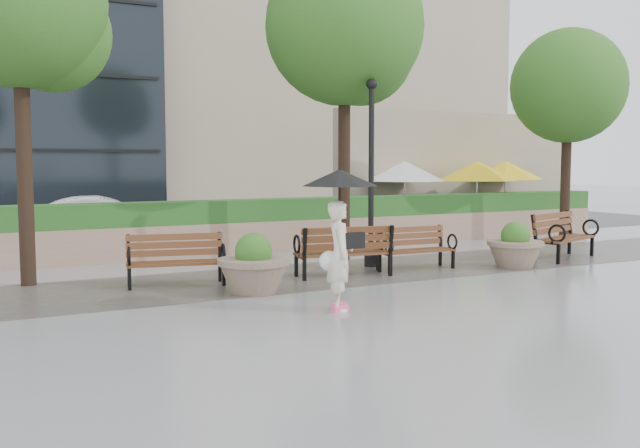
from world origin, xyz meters
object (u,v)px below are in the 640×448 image
bench_1 (176,271)px  planter_right (515,250)px  bench_2 (344,262)px  pedestrian (340,225)px  bench_4 (564,246)px  car_right (103,222)px  planter_left (254,270)px  lamppost (371,185)px  bench_3 (416,257)px

bench_1 → planter_right: bearing=2.2°
bench_2 → pedestrian: 3.36m
bench_1 → bench_2: bench_2 is taller
bench_1 → bench_4: bearing=7.3°
planter_right → bench_1: bearing=170.3°
planter_right → car_right: 10.83m
bench_1 → planter_left: (0.99, -1.33, 0.13)m
car_right → lamppost: bearing=-135.9°
lamppost → car_right: lamppost is taller
bench_2 → pedestrian: pedestrian is taller
bench_4 → planter_left: size_ratio=1.70×
planter_left → planter_right: 6.19m
bench_1 → planter_left: 1.66m
bench_2 → planter_left: (-2.28, -0.80, 0.11)m
car_right → pedestrian: pedestrian is taller
bench_1 → planter_right: size_ratio=1.55×
planter_right → pedestrian: pedestrian is taller
bench_2 → pedestrian: (-1.66, -2.73, 1.02)m
car_right → pedestrian: bearing=-160.9°
bench_1 → bench_4: size_ratio=0.87×
planter_left → car_right: bearing=96.2°
lamppost → pedestrian: (-2.86, -3.61, -0.47)m
bench_3 → planter_right: planter_right is taller
bench_3 → planter_right: bearing=-18.8°
car_right → bench_2: bearing=-146.4°
bench_2 → car_right: (-3.19, 7.48, 0.38)m
planter_right → pedestrian: size_ratio=0.55×
planter_right → car_right: bearing=130.9°
planter_left → lamppost: 4.10m
bench_1 → planter_left: size_ratio=1.48×
bench_4 → car_right: (-9.08, 7.70, 0.36)m
planter_left → pedestrian: bearing=-72.1°
lamppost → planter_left: bearing=-154.2°
bench_3 → pedestrian: pedestrian is taller
bench_3 → bench_2: bearing=-174.8°
lamppost → car_right: (-4.38, 6.61, -1.12)m
planter_right → pedestrian: (-5.57, -2.03, 0.93)m
bench_4 → car_right: car_right is taller
bench_3 → bench_4: 4.07m
bench_1 → bench_2: bearing=2.8°
planter_left → lamppost: size_ratio=0.31×
bench_3 → pedestrian: bearing=-138.8°
bench_2 → lamppost: 2.10m
bench_2 → planter_left: 2.42m
lamppost → planter_right: bearing=-30.2°
planter_left → lamppost: lamppost is taller
bench_4 → pedestrian: 8.03m
bench_1 → lamppost: lamppost is taller
planter_left → lamppost: bearing=25.8°
bench_2 → planter_right: bench_2 is taller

